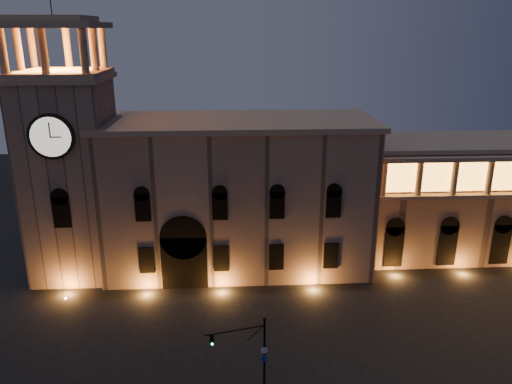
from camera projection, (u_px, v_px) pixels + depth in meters
ground at (270, 383)px, 40.13m from camera, size 160.00×160.00×0.00m
government_building at (237, 194)px, 58.08m from camera, size 30.80×12.80×17.60m
clock_tower at (70, 168)px, 55.04m from camera, size 9.80×9.80×32.40m
colonnade_wing at (510, 195)px, 62.20m from camera, size 40.60×11.50×14.50m
traffic_light at (254, 355)px, 37.95m from camera, size 4.74×1.40×6.66m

